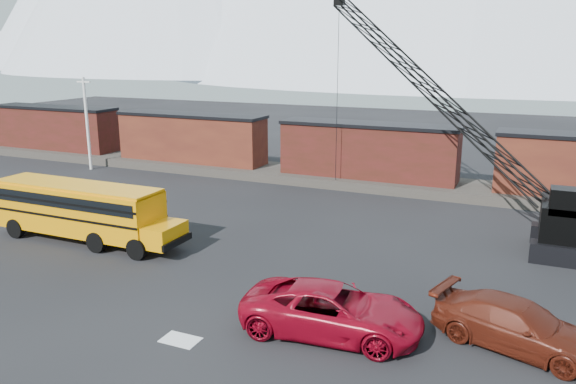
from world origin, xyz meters
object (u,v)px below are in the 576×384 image
at_px(crawler_crane, 431,90).
at_px(maroon_suv, 517,325).
at_px(school_bus, 83,210).
at_px(red_pickup, 332,310).

bearing_deg(crawler_crane, maroon_suv, -68.21).
relative_size(school_bus, maroon_suv, 1.97).
height_order(red_pickup, maroon_suv, red_pickup).
xyz_separation_m(school_bus, red_pickup, (15.96, -4.32, -0.86)).
bearing_deg(crawler_crane, school_bus, -141.92).
distance_m(maroon_suv, crawler_crane, 17.93).
bearing_deg(red_pickup, school_bus, 69.58).
xyz_separation_m(maroon_suv, crawler_crane, (-6.12, 15.31, 7.04)).
relative_size(maroon_suv, crawler_crane, 0.30).
height_order(school_bus, crawler_crane, crawler_crane).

